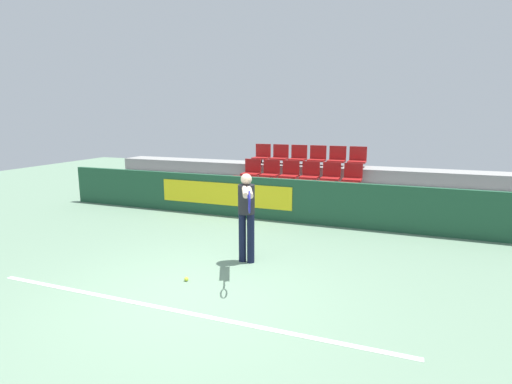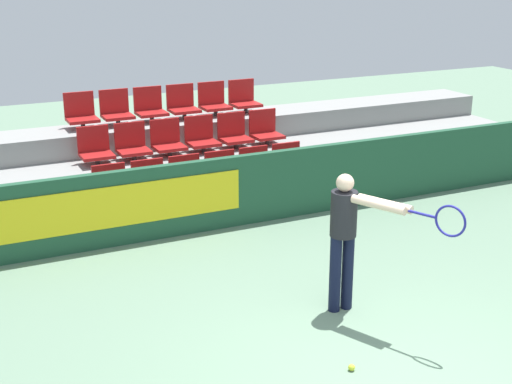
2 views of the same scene
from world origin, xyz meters
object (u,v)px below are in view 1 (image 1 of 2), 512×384
at_px(stadium_chair_15, 317,157).
at_px(tennis_player, 247,210).
at_px(stadium_chair_10, 331,175).
at_px(stadium_chair_17, 357,158).
at_px(stadium_chair_16, 337,158).
at_px(stadium_chair_12, 262,155).
at_px(stadium_chair_8, 290,173).
at_px(stadium_chair_11, 353,176).
at_px(stadium_chair_13, 280,156).
at_px(stadium_chair_6, 252,171).
at_px(stadium_chair_5, 347,196).
at_px(stadium_chair_9, 310,174).
at_px(stadium_chair_1, 260,190).
at_px(stadium_chair_0, 240,189).
at_px(stadium_chair_14, 298,156).
at_px(stadium_chair_7, 270,172).
at_px(stadium_chair_3, 302,193).
at_px(stadium_chair_2, 280,191).
at_px(stadium_chair_4, 324,194).
at_px(tennis_ball, 186,279).

height_order(stadium_chair_15, tennis_player, stadium_chair_15).
bearing_deg(stadium_chair_10, stadium_chair_17, 56.51).
distance_m(stadium_chair_15, stadium_chair_16, 0.57).
relative_size(stadium_chair_12, stadium_chair_15, 1.00).
relative_size(stadium_chair_8, stadium_chair_10, 1.00).
distance_m(stadium_chair_11, tennis_player, 4.64).
height_order(stadium_chair_13, tennis_player, stadium_chair_13).
bearing_deg(stadium_chair_12, stadium_chair_6, -90.00).
distance_m(stadium_chair_5, stadium_chair_13, 2.97).
bearing_deg(stadium_chair_9, stadium_chair_13, 142.92).
height_order(stadium_chair_1, stadium_chair_9, stadium_chair_9).
xyz_separation_m(stadium_chair_10, stadium_chair_16, (0.00, 0.87, 0.38)).
bearing_deg(stadium_chair_15, stadium_chair_13, 180.00).
xyz_separation_m(stadium_chair_0, stadium_chair_15, (1.72, 1.73, 0.75)).
relative_size(stadium_chair_8, stadium_chair_14, 1.00).
bearing_deg(stadium_chair_7, stadium_chair_9, 0.00).
bearing_deg(stadium_chair_17, stadium_chair_9, -142.92).
bearing_deg(stadium_chair_11, stadium_chair_9, 180.00).
xyz_separation_m(stadium_chair_3, stadium_chair_5, (1.15, 0.00, 0.00)).
xyz_separation_m(stadium_chair_1, stadium_chair_12, (-0.57, 1.73, 0.75)).
distance_m(stadium_chair_5, stadium_chair_9, 1.49).
xyz_separation_m(stadium_chair_0, stadium_chair_17, (2.87, 1.73, 0.75)).
bearing_deg(stadium_chair_3, stadium_chair_8, 123.49).
bearing_deg(stadium_chair_0, stadium_chair_11, 16.82).
height_order(stadium_chair_2, stadium_chair_4, same).
xyz_separation_m(stadium_chair_6, stadium_chair_10, (2.29, 0.00, 0.00)).
relative_size(stadium_chair_6, stadium_chair_11, 1.00).
height_order(stadium_chair_4, stadium_chair_6, stadium_chair_6).
xyz_separation_m(stadium_chair_1, stadium_chair_2, (0.57, 0.00, 0.00)).
bearing_deg(stadium_chair_7, tennis_ball, -84.68).
bearing_deg(stadium_chair_11, stadium_chair_17, 90.00).
bearing_deg(stadium_chair_6, stadium_chair_5, -16.82).
xyz_separation_m(stadium_chair_13, tennis_player, (1.11, -5.35, -0.39)).
bearing_deg(stadium_chair_14, stadium_chair_16, 0.00).
bearing_deg(stadium_chair_15, stadium_chair_7, -142.92).
height_order(stadium_chair_0, stadium_chair_10, stadium_chair_10).
height_order(stadium_chair_8, stadium_chair_11, same).
relative_size(stadium_chair_3, stadium_chair_9, 1.00).
bearing_deg(stadium_chair_9, stadium_chair_12, 153.26).
bearing_deg(stadium_chair_3, stadium_chair_15, 90.00).
bearing_deg(stadium_chair_16, stadium_chair_14, 180.00).
bearing_deg(stadium_chair_8, stadium_chair_14, 90.00).
distance_m(stadium_chair_2, stadium_chair_8, 0.95).
distance_m(stadium_chair_3, stadium_chair_16, 1.98).
bearing_deg(stadium_chair_3, stadium_chair_16, 71.70).
distance_m(stadium_chair_1, stadium_chair_16, 2.56).
relative_size(stadium_chair_7, stadium_chair_10, 1.00).
height_order(stadium_chair_3, stadium_chair_16, stadium_chair_16).
xyz_separation_m(stadium_chair_8, stadium_chair_17, (1.72, 0.87, 0.38)).
relative_size(stadium_chair_0, stadium_chair_14, 1.00).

